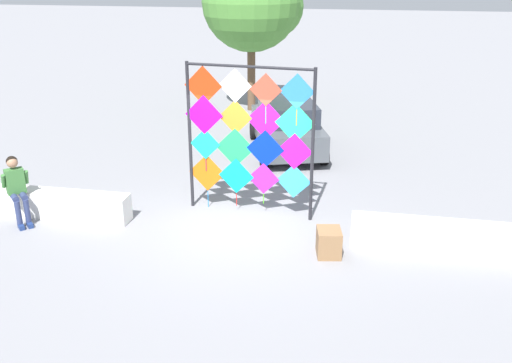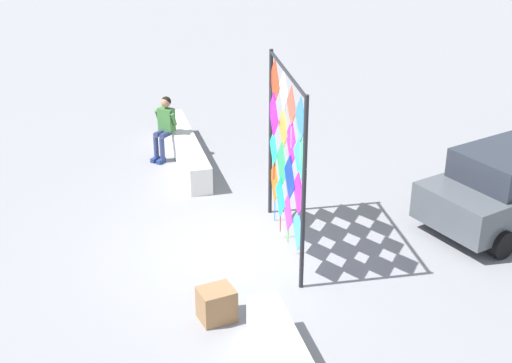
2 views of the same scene
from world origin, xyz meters
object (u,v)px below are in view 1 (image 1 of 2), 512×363
object	(u,v)px
parked_car	(287,126)
kite_display_rack	(249,131)
seated_vendor	(16,185)
tree_broadleaf	(256,0)
cardboard_box_large	(329,242)

from	to	relation	value
parked_car	kite_display_rack	bearing A→B (deg)	-92.29
seated_vendor	tree_broadleaf	size ratio (longest dim) A/B	0.26
cardboard_box_large	tree_broadleaf	xyz separation A→B (m)	(-3.49, 10.86, 3.61)
parked_car	cardboard_box_large	size ratio (longest dim) A/B	8.04
parked_car	tree_broadleaf	bearing A→B (deg)	110.85
kite_display_rack	seated_vendor	distance (m)	4.85
kite_display_rack	tree_broadleaf	world-z (taller)	tree_broadleaf
parked_car	cardboard_box_large	distance (m)	6.26
kite_display_rack	cardboard_box_large	size ratio (longest dim) A/B	6.27
seated_vendor	cardboard_box_large	bearing A→B (deg)	-1.60
kite_display_rack	parked_car	world-z (taller)	kite_display_rack
kite_display_rack	seated_vendor	xyz separation A→B (m)	(-4.53, -1.42, -0.98)
kite_display_rack	cardboard_box_large	world-z (taller)	kite_display_rack
kite_display_rack	cardboard_box_large	bearing A→B (deg)	-41.16
seated_vendor	parked_car	world-z (taller)	parked_car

